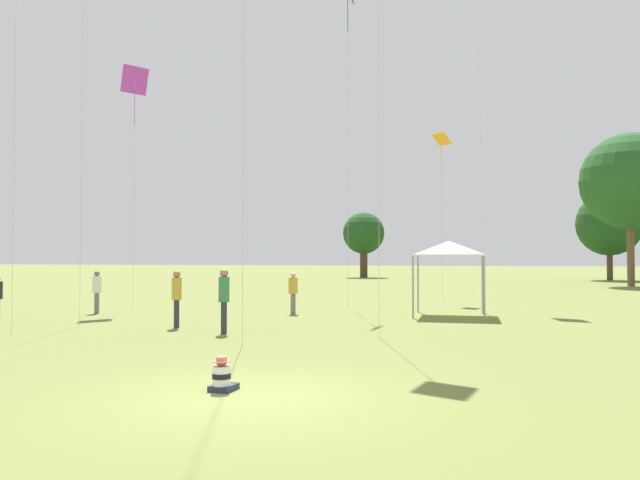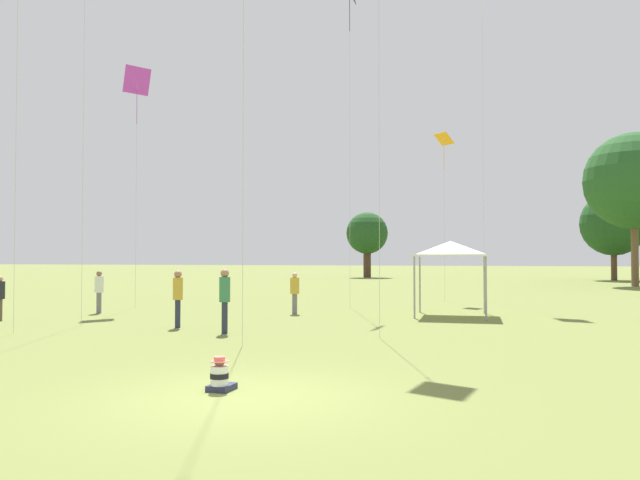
{
  "view_description": "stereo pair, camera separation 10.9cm",
  "coord_description": "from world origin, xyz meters",
  "px_view_note": "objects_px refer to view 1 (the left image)",
  "views": [
    {
      "loc": [
        3.4,
        -9.26,
        2.2
      ],
      "look_at": [
        -0.16,
        5.73,
        2.62
      ],
      "focal_mm": 35.0,
      "sensor_mm": 36.0,
      "label": 1
    },
    {
      "loc": [
        3.51,
        -9.23,
        2.2
      ],
      "look_at": [
        -0.16,
        5.73,
        2.62
      ],
      "focal_mm": 35.0,
      "sensor_mm": 36.0,
      "label": 2
    }
  ],
  "objects_px": {
    "seated_toddler": "(222,377)",
    "distant_tree_0": "(630,181)",
    "canopy_tent": "(449,249)",
    "person_standing_5": "(177,293)",
    "kite_0": "(135,85)",
    "person_standing_6": "(224,294)",
    "person_standing_1": "(293,289)",
    "person_standing_3": "(97,288)",
    "distant_tree_2": "(364,234)",
    "kite_4": "(442,145)",
    "distant_tree_3": "(609,224)"
  },
  "relations": [
    {
      "from": "canopy_tent",
      "to": "kite_4",
      "type": "relative_size",
      "value": 0.33
    },
    {
      "from": "person_standing_1",
      "to": "person_standing_6",
      "type": "bearing_deg",
      "value": -98.22
    },
    {
      "from": "kite_4",
      "to": "distant_tree_2",
      "type": "height_order",
      "value": "kite_4"
    },
    {
      "from": "seated_toddler",
      "to": "person_standing_5",
      "type": "bearing_deg",
      "value": 125.28
    },
    {
      "from": "person_standing_3",
      "to": "person_standing_1",
      "type": "bearing_deg",
      "value": -162.58
    },
    {
      "from": "person_standing_5",
      "to": "distant_tree_3",
      "type": "xyz_separation_m",
      "value": [
        21.83,
        45.67,
        4.25
      ]
    },
    {
      "from": "person_standing_5",
      "to": "person_standing_6",
      "type": "distance_m",
      "value": 2.24
    },
    {
      "from": "person_standing_1",
      "to": "person_standing_3",
      "type": "relative_size",
      "value": 0.97
    },
    {
      "from": "distant_tree_0",
      "to": "distant_tree_3",
      "type": "xyz_separation_m",
      "value": [
        1.11,
        12.58,
        -2.57
      ]
    },
    {
      "from": "distant_tree_2",
      "to": "kite_4",
      "type": "bearing_deg",
      "value": -74.39
    },
    {
      "from": "seated_toddler",
      "to": "distant_tree_3",
      "type": "distance_m",
      "value": 56.7
    },
    {
      "from": "person_standing_6",
      "to": "distant_tree_0",
      "type": "relative_size",
      "value": 0.16
    },
    {
      "from": "seated_toddler",
      "to": "person_standing_6",
      "type": "xyz_separation_m",
      "value": [
        -2.89,
        7.18,
        0.9
      ]
    },
    {
      "from": "person_standing_1",
      "to": "distant_tree_3",
      "type": "xyz_separation_m",
      "value": [
        19.59,
        40.32,
        4.39
      ]
    },
    {
      "from": "kite_0",
      "to": "distant_tree_2",
      "type": "height_order",
      "value": "kite_0"
    },
    {
      "from": "kite_4",
      "to": "person_standing_1",
      "type": "bearing_deg",
      "value": 143.19
    },
    {
      "from": "seated_toddler",
      "to": "distant_tree_0",
      "type": "distance_m",
      "value": 44.88
    },
    {
      "from": "kite_4",
      "to": "distant_tree_3",
      "type": "bearing_deg",
      "value": -29.16
    },
    {
      "from": "distant_tree_0",
      "to": "distant_tree_2",
      "type": "height_order",
      "value": "distant_tree_0"
    },
    {
      "from": "seated_toddler",
      "to": "kite_4",
      "type": "distance_m",
      "value": 23.53
    },
    {
      "from": "person_standing_6",
      "to": "distant_tree_2",
      "type": "relative_size",
      "value": 0.26
    },
    {
      "from": "person_standing_6",
      "to": "kite_4",
      "type": "bearing_deg",
      "value": -94.2
    },
    {
      "from": "person_standing_5",
      "to": "person_standing_6",
      "type": "bearing_deg",
      "value": -41.83
    },
    {
      "from": "kite_0",
      "to": "kite_4",
      "type": "bearing_deg",
      "value": -160.18
    },
    {
      "from": "kite_0",
      "to": "seated_toddler",
      "type": "bearing_deg",
      "value": 114.63
    },
    {
      "from": "person_standing_6",
      "to": "canopy_tent",
      "type": "xyz_separation_m",
      "value": [
        6.13,
        7.05,
        1.36
      ]
    },
    {
      "from": "seated_toddler",
      "to": "person_standing_1",
      "type": "relative_size",
      "value": 0.36
    },
    {
      "from": "person_standing_1",
      "to": "person_standing_6",
      "type": "relative_size",
      "value": 0.86
    },
    {
      "from": "person_standing_6",
      "to": "seated_toddler",
      "type": "bearing_deg",
      "value": 128.2
    },
    {
      "from": "seated_toddler",
      "to": "person_standing_6",
      "type": "height_order",
      "value": "person_standing_6"
    },
    {
      "from": "person_standing_6",
      "to": "canopy_tent",
      "type": "relative_size",
      "value": 0.66
    },
    {
      "from": "person_standing_6",
      "to": "distant_tree_0",
      "type": "height_order",
      "value": "distant_tree_0"
    },
    {
      "from": "person_standing_1",
      "to": "person_standing_3",
      "type": "distance_m",
      "value": 7.68
    },
    {
      "from": "person_standing_5",
      "to": "canopy_tent",
      "type": "distance_m",
      "value": 10.2
    },
    {
      "from": "person_standing_6",
      "to": "kite_4",
      "type": "distance_m",
      "value": 17.29
    },
    {
      "from": "person_standing_1",
      "to": "person_standing_6",
      "type": "distance_m",
      "value": 6.38
    },
    {
      "from": "person_standing_1",
      "to": "distant_tree_2",
      "type": "xyz_separation_m",
      "value": [
        -4.35,
        43.15,
        3.75
      ]
    },
    {
      "from": "canopy_tent",
      "to": "kite_0",
      "type": "bearing_deg",
      "value": 177.69
    },
    {
      "from": "canopy_tent",
      "to": "distant_tree_0",
      "type": "relative_size",
      "value": 0.24
    },
    {
      "from": "person_standing_5",
      "to": "person_standing_1",
      "type": "bearing_deg",
      "value": 52.82
    },
    {
      "from": "person_standing_5",
      "to": "kite_0",
      "type": "relative_size",
      "value": 0.17
    },
    {
      "from": "person_standing_6",
      "to": "person_standing_5",
      "type": "bearing_deg",
      "value": -11.1
    },
    {
      "from": "person_standing_3",
      "to": "person_standing_5",
      "type": "xyz_separation_m",
      "value": [
        5.29,
        -3.84,
        0.1
      ]
    },
    {
      "from": "seated_toddler",
      "to": "distant_tree_3",
      "type": "xyz_separation_m",
      "value": [
        16.95,
        53.87,
        5.1
      ]
    },
    {
      "from": "person_standing_6",
      "to": "kite_4",
      "type": "height_order",
      "value": "kite_4"
    },
    {
      "from": "canopy_tent",
      "to": "person_standing_5",
      "type": "bearing_deg",
      "value": -143.45
    },
    {
      "from": "seated_toddler",
      "to": "distant_tree_0",
      "type": "xyz_separation_m",
      "value": [
        15.84,
        41.28,
        7.67
      ]
    },
    {
      "from": "person_standing_3",
      "to": "kite_4",
      "type": "bearing_deg",
      "value": -135.82
    },
    {
      "from": "distant_tree_2",
      "to": "person_standing_5",
      "type": "bearing_deg",
      "value": -87.51
    },
    {
      "from": "person_standing_5",
      "to": "person_standing_3",
      "type": "bearing_deg",
      "value": 129.53
    }
  ]
}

